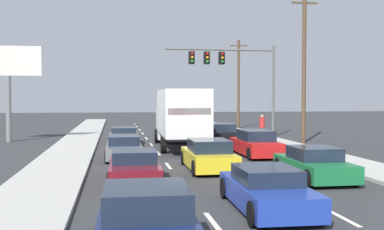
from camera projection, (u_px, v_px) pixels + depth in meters
The scene contains 19 objects.
ground_plane at pixel (176, 143), 32.47m from camera, with size 140.00×140.00×0.00m, color #333335.
sidewalk_right at pixel (295, 148), 28.60m from camera, with size 2.67×80.00×0.14m, color #B2AFA8.
sidewalk_left at pixel (70, 152), 26.48m from camera, with size 2.67×80.00×0.14m, color #B2AFA8.
lane_markings at pixel (182, 148), 29.38m from camera, with size 3.54×57.00×0.01m.
car_tan at pixel (124, 136), 31.82m from camera, with size 2.05×4.24×1.14m.
car_gray at pixel (124, 148), 24.38m from camera, with size 1.90×4.72×1.19m.
car_maroon at pixel (134, 167), 17.54m from camera, with size 1.97×4.27×1.18m.
car_navy at pixel (146, 222), 9.56m from camera, with size 2.09×4.31×1.37m.
box_truck at pixel (180, 115), 29.03m from camera, with size 2.90×9.38×3.58m.
car_yellow at pixel (209, 156), 20.52m from camera, with size 1.96×4.45×1.32m.
car_blue at pixel (267, 190), 13.17m from camera, with size 1.97×4.47×1.19m.
car_black at pixel (221, 133), 33.47m from camera, with size 2.08×4.58×1.31m.
car_red at pixel (256, 144), 25.49m from camera, with size 1.90×4.68×1.38m.
car_green at pixel (314, 165), 18.12m from camera, with size 1.95×4.32×1.24m.
traffic_signal_mast at pixel (226, 65), 36.84m from camera, with size 8.67×0.69×7.24m.
utility_pole_mid at pixel (304, 67), 32.50m from camera, with size 1.80×0.28×10.16m.
utility_pole_far at pixel (238, 83), 48.73m from camera, with size 1.80×0.28×9.02m.
roadside_billboard at pixel (8, 72), 33.29m from camera, with size 4.55×0.36×6.73m.
pedestrian_near_corner at pixel (262, 127), 34.12m from camera, with size 0.38×0.38×1.75m.
Camera 1 is at (-4.12, -7.14, 3.11)m, focal length 44.60 mm.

